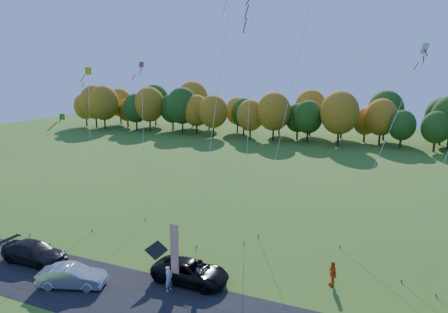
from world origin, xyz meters
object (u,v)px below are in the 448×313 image
at_px(silver_sedan, 72,276).
at_px(feather_flag, 174,248).
at_px(black_suv, 190,271).
at_px(person_east, 332,274).

distance_m(silver_sedan, feather_flag, 6.92).
bearing_deg(black_suv, person_east, -69.89).
height_order(black_suv, feather_flag, feather_flag).
bearing_deg(black_suv, feather_flag, 151.62).
bearing_deg(silver_sedan, black_suv, -81.75).
distance_m(black_suv, silver_sedan, 7.58).
relative_size(silver_sedan, feather_flag, 0.96).
bearing_deg(silver_sedan, feather_flag, -87.57).
relative_size(black_suv, silver_sedan, 1.20).
height_order(black_suv, person_east, person_east).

